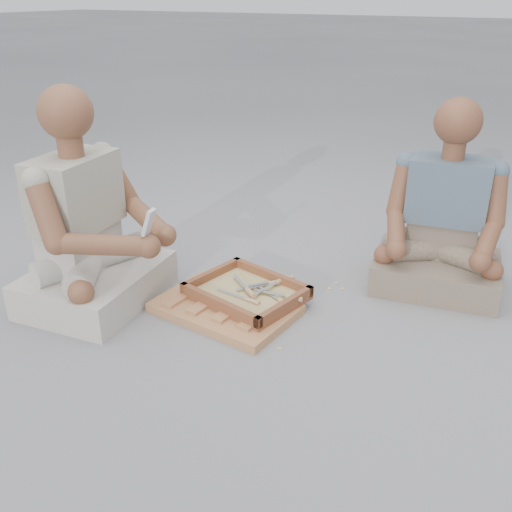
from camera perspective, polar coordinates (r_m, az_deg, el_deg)
The scene contains 26 objects.
ground at distance 2.23m, azimuth -3.23°, elevation -8.93°, with size 60.00×60.00×0.00m, color gray.
carved_panel at distance 2.44m, azimuth -3.09°, elevation -5.25°, with size 0.57×0.38×0.04m, color #9D6A3D.
tool_tray at distance 2.47m, azimuth -0.96°, elevation -3.71°, with size 0.52×0.45×0.06m.
chisel_0 at distance 2.52m, azimuth 2.25°, elevation -2.58°, with size 0.07×0.22×0.02m.
chisel_1 at distance 2.55m, azimuth 2.50°, elevation -2.47°, with size 0.14×0.19×0.02m.
chisel_2 at distance 2.39m, azimuth 2.53°, elevation -4.50°, with size 0.21×0.11×0.02m.
chisel_3 at distance 2.41m, azimuth 3.36°, elevation -4.12°, with size 0.22×0.04×0.02m.
chisel_4 at distance 2.54m, azimuth 2.65°, elevation -2.37°, with size 0.15×0.18×0.02m.
chisel_5 at distance 2.52m, azimuth 1.52°, elevation -2.76°, with size 0.15×0.18×0.02m.
chisel_6 at distance 2.41m, azimuth -0.80°, elevation -4.42°, with size 0.22×0.04×0.02m.
chisel_7 at distance 2.45m, azimuth -0.77°, elevation -3.46°, with size 0.19×0.15×0.02m.
wood_chip_0 at distance 2.41m, azimuth -0.02°, elevation -5.97°, with size 0.02×0.01×0.00m, color #DCC881.
wood_chip_1 at distance 2.44m, azimuth -4.29°, elevation -5.65°, with size 0.02×0.01×0.00m, color #DCC881.
wood_chip_2 at distance 2.65m, azimuth 8.68°, elevation -3.24°, with size 0.02×0.01×0.00m, color #DCC881.
wood_chip_3 at distance 2.70m, azimuth 8.06°, elevation -2.70°, with size 0.02×0.01×0.00m, color #DCC881.
wood_chip_4 at distance 2.58m, azimuth -8.66°, elevation -4.12°, with size 0.02×0.01×0.00m, color #DCC881.
wood_chip_5 at distance 2.21m, azimuth 2.35°, elevation -9.24°, with size 0.02×0.01×0.00m, color #DCC881.
wood_chip_6 at distance 2.49m, azimuth -5.61°, elevation -5.09°, with size 0.02×0.01×0.00m, color #DCC881.
wood_chip_7 at distance 2.69m, azimuth 1.43°, elevation -2.50°, with size 0.02×0.01×0.00m, color #DCC881.
wood_chip_8 at distance 2.64m, azimuth 7.37°, elevation -3.25°, with size 0.02×0.01×0.00m, color #DCC881.
wood_chip_9 at distance 2.22m, azimuth 0.44°, elevation -8.99°, with size 0.02×0.01×0.00m, color #DCC881.
wood_chip_10 at distance 2.51m, azimuth -9.26°, elevation -5.02°, with size 0.02×0.01×0.00m, color #DCC881.
wood_chip_11 at distance 2.84m, azimuth -2.45°, elevation -0.93°, with size 0.02×0.01×0.00m, color #DCC881.
craftsman at distance 2.50m, azimuth -16.32°, elevation 2.17°, with size 0.65×0.64×0.93m.
companion at distance 2.68m, azimuth 18.12°, elevation 2.69°, with size 0.60×0.51×0.85m.
mobile_phone at distance 2.22m, azimuth -10.69°, elevation 3.35°, with size 0.06×0.05×0.11m.
Camera 1 is at (1.00, -1.56, 1.25)m, focal length 40.00 mm.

